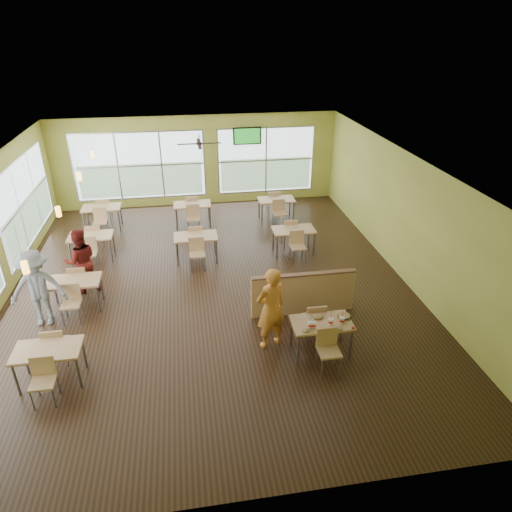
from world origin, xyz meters
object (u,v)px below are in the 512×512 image
object	(u,v)px
main_table	(321,327)
food_basket	(344,316)
man_plaid	(271,308)
half_wall_divider	(303,293)

from	to	relation	value
main_table	food_basket	bearing A→B (deg)	9.24
main_table	food_basket	distance (m)	0.51
main_table	food_basket	size ratio (longest dim) A/B	5.80
main_table	man_plaid	bearing A→B (deg)	157.31
main_table	man_plaid	size ratio (longest dim) A/B	0.83
man_plaid	half_wall_divider	bearing A→B (deg)	-153.84
half_wall_divider	man_plaid	bearing A→B (deg)	-132.43
man_plaid	food_basket	size ratio (longest dim) A/B	6.96
main_table	half_wall_divider	size ratio (longest dim) A/B	0.63
food_basket	man_plaid	bearing A→B (deg)	167.34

